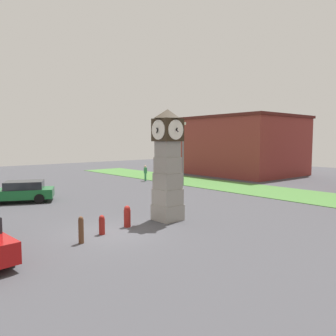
{
  "coord_description": "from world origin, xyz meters",
  "views": [
    {
      "loc": [
        12.39,
        -7.53,
        4.14
      ],
      "look_at": [
        -0.08,
        3.38,
        2.72
      ],
      "focal_mm": 35.0,
      "sensor_mm": 36.0,
      "label": 1
    }
  ],
  "objects_px": {
    "bollard_far_row": "(127,216)",
    "pedestrian_near_bench": "(145,172)",
    "street_lamp_far_side": "(183,149)",
    "clock_tower": "(168,165)",
    "bollard_near_tower": "(81,230)",
    "bollard_mid_row": "(102,225)",
    "car_far_lot": "(21,191)"
  },
  "relations": [
    {
      "from": "street_lamp_far_side",
      "to": "pedestrian_near_bench",
      "type": "bearing_deg",
      "value": -171.58
    },
    {
      "from": "bollard_far_row",
      "to": "street_lamp_far_side",
      "type": "relative_size",
      "value": 0.18
    },
    {
      "from": "clock_tower",
      "to": "bollard_far_row",
      "type": "xyz_separation_m",
      "value": [
        -0.24,
        -2.35,
        -2.32
      ]
    },
    {
      "from": "bollard_far_row",
      "to": "bollard_near_tower",
      "type": "bearing_deg",
      "value": -72.9
    },
    {
      "from": "clock_tower",
      "to": "car_far_lot",
      "type": "bearing_deg",
      "value": -157.78
    },
    {
      "from": "clock_tower",
      "to": "street_lamp_far_side",
      "type": "distance_m",
      "value": 13.19
    },
    {
      "from": "bollard_mid_row",
      "to": "car_far_lot",
      "type": "height_order",
      "value": "car_far_lot"
    },
    {
      "from": "clock_tower",
      "to": "bollard_far_row",
      "type": "relative_size",
      "value": 5.54
    },
    {
      "from": "bollard_near_tower",
      "to": "car_far_lot",
      "type": "distance_m",
      "value": 10.82
    },
    {
      "from": "street_lamp_far_side",
      "to": "bollard_mid_row",
      "type": "bearing_deg",
      "value": -56.4
    },
    {
      "from": "bollard_mid_row",
      "to": "bollard_far_row",
      "type": "height_order",
      "value": "bollard_far_row"
    },
    {
      "from": "clock_tower",
      "to": "bollard_near_tower",
      "type": "xyz_separation_m",
      "value": [
        0.62,
        -5.15,
        -2.29
      ]
    },
    {
      "from": "bollard_far_row",
      "to": "pedestrian_near_bench",
      "type": "relative_size",
      "value": 0.65
    },
    {
      "from": "pedestrian_near_bench",
      "to": "street_lamp_far_side",
      "type": "xyz_separation_m",
      "value": [
        4.76,
        0.7,
        2.46
      ]
    },
    {
      "from": "pedestrian_near_bench",
      "to": "street_lamp_far_side",
      "type": "bearing_deg",
      "value": 8.42
    },
    {
      "from": "pedestrian_near_bench",
      "to": "street_lamp_far_side",
      "type": "height_order",
      "value": "street_lamp_far_side"
    },
    {
      "from": "bollard_near_tower",
      "to": "street_lamp_far_side",
      "type": "xyz_separation_m",
      "value": [
        -9.57,
        14.83,
        2.8
      ]
    },
    {
      "from": "clock_tower",
      "to": "street_lamp_far_side",
      "type": "bearing_deg",
      "value": 132.74
    },
    {
      "from": "clock_tower",
      "to": "bollard_near_tower",
      "type": "distance_m",
      "value": 5.67
    },
    {
      "from": "bollard_far_row",
      "to": "car_far_lot",
      "type": "relative_size",
      "value": 0.22
    },
    {
      "from": "car_far_lot",
      "to": "street_lamp_far_side",
      "type": "distance_m",
      "value": 14.13
    },
    {
      "from": "bollard_far_row",
      "to": "street_lamp_far_side",
      "type": "height_order",
      "value": "street_lamp_far_side"
    },
    {
      "from": "bollard_mid_row",
      "to": "street_lamp_far_side",
      "type": "bearing_deg",
      "value": 123.6
    },
    {
      "from": "clock_tower",
      "to": "bollard_far_row",
      "type": "distance_m",
      "value": 3.31
    },
    {
      "from": "clock_tower",
      "to": "pedestrian_near_bench",
      "type": "height_order",
      "value": "clock_tower"
    },
    {
      "from": "pedestrian_near_bench",
      "to": "street_lamp_far_side",
      "type": "relative_size",
      "value": 0.27
    },
    {
      "from": "bollard_mid_row",
      "to": "bollard_far_row",
      "type": "xyz_separation_m",
      "value": [
        -0.31,
        1.54,
        0.08
      ]
    },
    {
      "from": "bollard_far_row",
      "to": "pedestrian_near_bench",
      "type": "height_order",
      "value": "pedestrian_near_bench"
    },
    {
      "from": "clock_tower",
      "to": "bollard_near_tower",
      "type": "height_order",
      "value": "clock_tower"
    },
    {
      "from": "clock_tower",
      "to": "bollard_mid_row",
      "type": "xyz_separation_m",
      "value": [
        0.07,
        -3.9,
        -2.41
      ]
    },
    {
      "from": "car_far_lot",
      "to": "pedestrian_near_bench",
      "type": "bearing_deg",
      "value": 105.14
    },
    {
      "from": "clock_tower",
      "to": "bollard_mid_row",
      "type": "relative_size",
      "value": 6.6
    }
  ]
}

